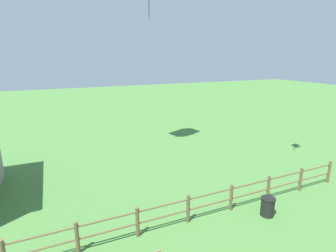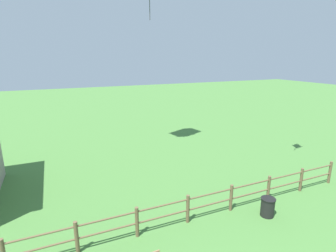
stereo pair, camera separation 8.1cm
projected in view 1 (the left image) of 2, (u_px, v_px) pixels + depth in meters
wooden_fence at (188, 207)px, 10.69m from camera, size 17.46×0.14×1.23m
trash_bin at (268, 207)px, 11.22m from camera, size 0.61×0.61×0.82m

